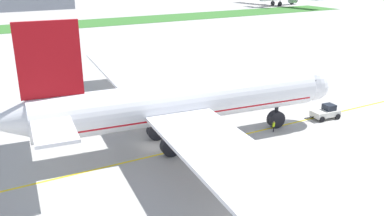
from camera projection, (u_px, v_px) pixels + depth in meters
name	position (u px, v px, depth m)	size (l,w,h in m)	color
ground_plane	(153.00, 147.00, 55.96)	(600.00, 600.00, 0.00)	#ADAAA5
apron_taxi_line	(161.00, 154.00, 53.96)	(280.00, 0.36, 0.01)	yellow
grass_median_strip	(19.00, 28.00, 158.00)	(320.00, 24.00, 0.10)	#38722D
airliner_foreground	(180.00, 103.00, 55.00)	(48.63, 76.34, 17.53)	white
pushback_tug	(326.00, 112.00, 66.05)	(6.35, 3.04, 2.26)	white
ground_crew_marshaller_front	(274.00, 125.00, 60.70)	(0.52, 0.45, 1.69)	black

